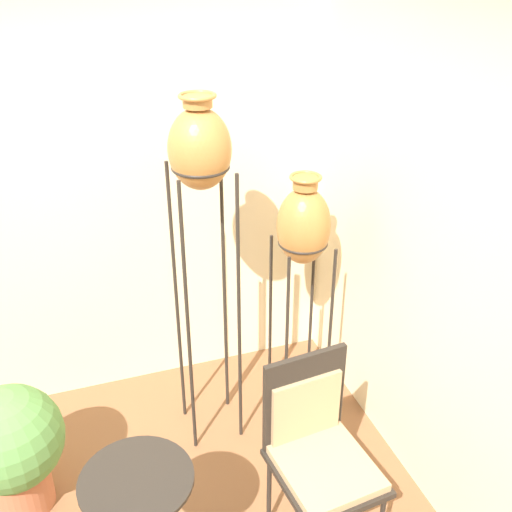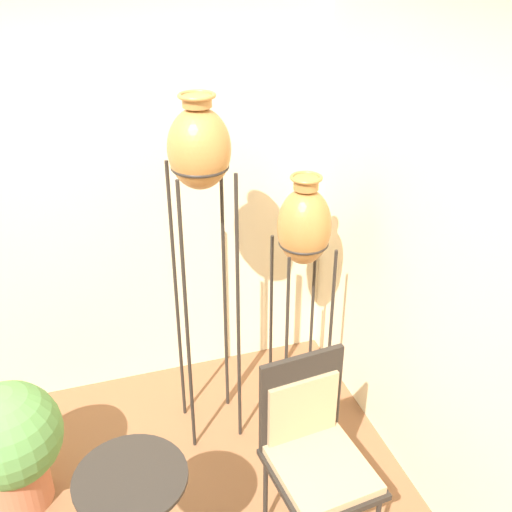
{
  "view_description": "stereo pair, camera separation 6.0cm",
  "coord_description": "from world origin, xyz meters",
  "px_view_note": "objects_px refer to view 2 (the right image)",
  "views": [
    {
      "loc": [
        0.01,
        -1.72,
        2.68
      ],
      "look_at": [
        0.97,
        1.06,
        1.11
      ],
      "focal_mm": 42.0,
      "sensor_mm": 36.0,
      "label": 1
    },
    {
      "loc": [
        0.07,
        -1.74,
        2.68
      ],
      "look_at": [
        0.97,
        1.06,
        1.11
      ],
      "focal_mm": 42.0,
      "sensor_mm": 36.0,
      "label": 2
    }
  ],
  "objects_px": {
    "vase_stand_medium": "(304,229)",
    "side_table": "(135,512)",
    "vase_stand_tall": "(200,159)",
    "chair": "(314,446)",
    "potted_plant": "(10,442)"
  },
  "relations": [
    {
      "from": "vase_stand_tall",
      "to": "vase_stand_medium",
      "type": "relative_size",
      "value": 1.34
    },
    {
      "from": "chair",
      "to": "vase_stand_medium",
      "type": "bearing_deg",
      "value": 66.17
    },
    {
      "from": "potted_plant",
      "to": "vase_stand_tall",
      "type": "bearing_deg",
      "value": 12.45
    },
    {
      "from": "side_table",
      "to": "vase_stand_medium",
      "type": "bearing_deg",
      "value": 42.6
    },
    {
      "from": "chair",
      "to": "side_table",
      "type": "relative_size",
      "value": 1.32
    },
    {
      "from": "vase_stand_medium",
      "to": "chair",
      "type": "relative_size",
      "value": 1.51
    },
    {
      "from": "chair",
      "to": "potted_plant",
      "type": "bearing_deg",
      "value": 149.36
    },
    {
      "from": "vase_stand_medium",
      "to": "side_table",
      "type": "distance_m",
      "value": 1.72
    },
    {
      "from": "vase_stand_tall",
      "to": "side_table",
      "type": "bearing_deg",
      "value": -119.84
    },
    {
      "from": "vase_stand_medium",
      "to": "chair",
      "type": "distance_m",
      "value": 1.21
    },
    {
      "from": "vase_stand_tall",
      "to": "potted_plant",
      "type": "xyz_separation_m",
      "value": [
        -1.1,
        -0.24,
        -1.3
      ]
    },
    {
      "from": "side_table",
      "to": "potted_plant",
      "type": "relative_size",
      "value": 1.03
    },
    {
      "from": "vase_stand_tall",
      "to": "chair",
      "type": "height_order",
      "value": "vase_stand_tall"
    },
    {
      "from": "side_table",
      "to": "potted_plant",
      "type": "bearing_deg",
      "value": 126.85
    },
    {
      "from": "vase_stand_medium",
      "to": "chair",
      "type": "height_order",
      "value": "vase_stand_medium"
    }
  ]
}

